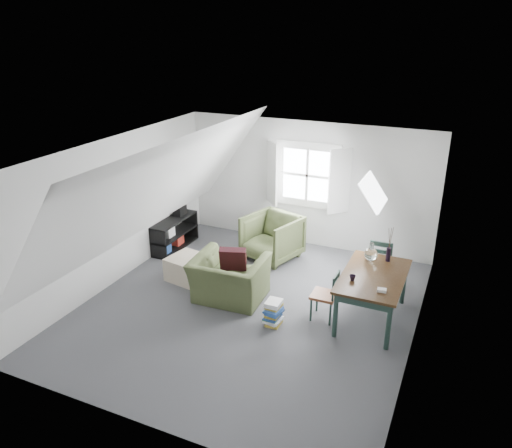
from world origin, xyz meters
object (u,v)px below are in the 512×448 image
at_px(armchair_near, 230,299).
at_px(dining_table, 373,281).
at_px(media_shelf, 173,235).
at_px(ottoman, 188,268).
at_px(dining_chair_near, 326,295).
at_px(armchair_far, 272,258).
at_px(dining_chair_far, 381,261).
at_px(magazine_stack, 273,313).

distance_m(armchair_near, dining_table, 2.34).
bearing_deg(media_shelf, ottoman, -50.95).
xyz_separation_m(ottoman, dining_table, (3.21, 0.02, 0.45)).
relative_size(dining_chair_near, media_shelf, 0.66).
height_order(armchair_near, dining_chair_near, dining_chair_near).
xyz_separation_m(armchair_far, dining_table, (2.18, -1.36, 0.65)).
relative_size(dining_table, media_shelf, 1.26).
bearing_deg(dining_chair_far, armchair_near, 25.60).
xyz_separation_m(armchair_near, ottoman, (-0.98, 0.33, 0.21)).
distance_m(armchair_far, magazine_stack, 2.28).
bearing_deg(dining_chair_far, magazine_stack, 48.08).
relative_size(armchair_far, dining_table, 0.63).
relative_size(dining_chair_far, dining_chair_near, 1.12).
bearing_deg(armchair_far, media_shelf, -151.14).
height_order(armchair_far, dining_chair_near, dining_chair_near).
distance_m(ottoman, media_shelf, 1.37).
height_order(ottoman, dining_table, dining_table).
distance_m(media_shelf, magazine_stack, 3.33).
height_order(ottoman, media_shelf, media_shelf).
xyz_separation_m(armchair_far, magazine_stack, (0.89, -2.09, 0.19)).
bearing_deg(armchair_near, armchair_far, -94.42).
height_order(dining_table, dining_chair_near, dining_chair_near).
bearing_deg(armchair_near, magazine_stack, 154.45).
height_order(armchair_near, armchair_far, armchair_far).
bearing_deg(ottoman, dining_table, 0.38).
bearing_deg(dining_chair_near, magazine_stack, -43.86).
xyz_separation_m(ottoman, magazine_stack, (1.91, -0.72, -0.02)).
bearing_deg(dining_table, dining_chair_far, 91.26).
bearing_deg(dining_chair_far, media_shelf, -6.57).
bearing_deg(media_shelf, armchair_far, 6.44).
xyz_separation_m(dining_table, media_shelf, (-4.15, 0.97, -0.38)).
distance_m(dining_chair_far, dining_chair_near, 1.48).
bearing_deg(magazine_stack, armchair_far, 113.03).
bearing_deg(magazine_stack, dining_chair_far, 56.38).
bearing_deg(dining_chair_near, dining_table, 125.16).
height_order(armchair_near, dining_chair_far, dining_chair_far).
bearing_deg(media_shelf, dining_table, -17.78).
height_order(dining_chair_far, dining_chair_near, dining_chair_far).
distance_m(armchair_near, magazine_stack, 1.03).
relative_size(armchair_near, magazine_stack, 2.99).
relative_size(armchair_far, dining_chair_far, 1.06).
distance_m(dining_table, dining_chair_far, 1.11).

